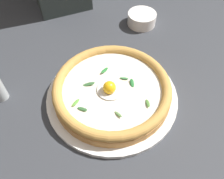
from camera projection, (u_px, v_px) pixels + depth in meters
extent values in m
cube|color=#34373C|center=(119.00, 90.00, 0.63)|extent=(2.40, 2.40, 0.03)
cylinder|color=white|center=(112.00, 96.00, 0.59)|extent=(0.32, 0.32, 0.01)
cylinder|color=#D08D47|center=(112.00, 92.00, 0.58)|extent=(0.29, 0.29, 0.02)
torus|color=gold|center=(112.00, 87.00, 0.56)|extent=(0.29, 0.29, 0.02)
cylinder|color=#EFE5CE|center=(112.00, 88.00, 0.57)|extent=(0.24, 0.24, 0.00)
ellipsoid|color=white|center=(110.00, 89.00, 0.56)|extent=(0.07, 0.06, 0.01)
sphere|color=yellow|center=(109.00, 88.00, 0.55)|extent=(0.03, 0.03, 0.03)
ellipsoid|color=#356836|center=(82.00, 109.00, 0.52)|extent=(0.02, 0.03, 0.01)
ellipsoid|color=#257132|center=(132.00, 83.00, 0.57)|extent=(0.02, 0.01, 0.01)
ellipsoid|color=#559935|center=(76.00, 103.00, 0.53)|extent=(0.02, 0.02, 0.01)
ellipsoid|color=#5F894C|center=(118.00, 114.00, 0.52)|extent=(0.02, 0.02, 0.01)
ellipsoid|color=#236F2D|center=(105.00, 70.00, 0.60)|extent=(0.03, 0.03, 0.01)
ellipsoid|color=#548A3D|center=(148.00, 103.00, 0.53)|extent=(0.02, 0.01, 0.01)
ellipsoid|color=#3C8348|center=(124.00, 78.00, 0.58)|extent=(0.01, 0.02, 0.01)
ellipsoid|color=#3C713D|center=(89.00, 84.00, 0.57)|extent=(0.01, 0.03, 0.01)
cylinder|color=white|center=(142.00, 19.00, 0.77)|extent=(0.09, 0.09, 0.04)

